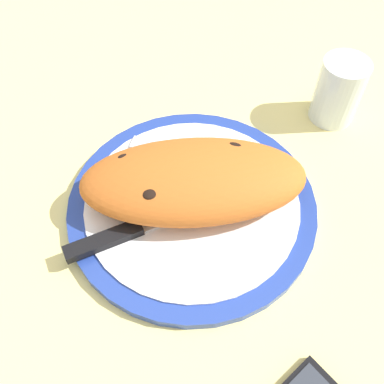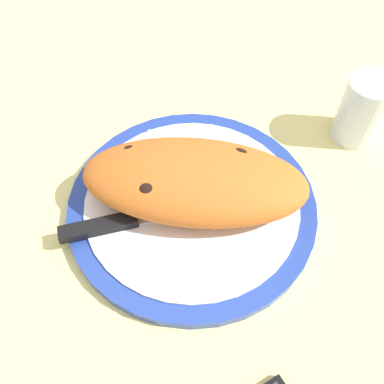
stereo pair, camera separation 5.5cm
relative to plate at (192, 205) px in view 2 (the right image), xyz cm
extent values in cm
cube|color=#E5D684|center=(0.00, 0.00, -2.35)|extent=(150.00, 150.00, 3.00)
cylinder|color=#233D99|center=(0.00, 0.00, -0.12)|extent=(32.80, 32.80, 1.47)
cylinder|color=white|center=(0.00, 0.00, 0.77)|extent=(28.27, 28.27, 0.30)
ellipsoid|color=#C16023|center=(0.32, -0.85, 4.25)|extent=(31.36, 21.18, 6.65)
ellipsoid|color=black|center=(8.93, -0.80, 6.30)|extent=(2.04, 1.87, 0.58)
ellipsoid|color=black|center=(4.01, 3.61, 6.54)|extent=(3.06, 3.12, 0.85)
ellipsoid|color=black|center=(-4.31, -5.43, 6.50)|extent=(2.66, 2.17, 0.82)
cube|color=silver|center=(0.88, -7.54, 1.12)|extent=(11.86, 1.34, 0.40)
cube|color=silver|center=(8.79, -7.83, 1.12)|extent=(4.08, 2.35, 0.40)
cube|color=silver|center=(0.07, 1.57, 1.12)|extent=(11.15, 9.21, 0.40)
cube|color=black|center=(9.01, 8.56, 1.52)|extent=(8.94, 7.61, 1.20)
cylinder|color=silver|center=(-17.13, -22.06, 4.17)|extent=(6.84, 6.84, 10.05)
cylinder|color=silver|center=(-17.13, -22.06, 2.35)|extent=(6.29, 6.29, 6.01)
camera|label=1|loc=(-7.37, 31.08, 48.02)|focal=40.61mm
camera|label=2|loc=(-12.61, 29.35, 48.02)|focal=40.61mm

